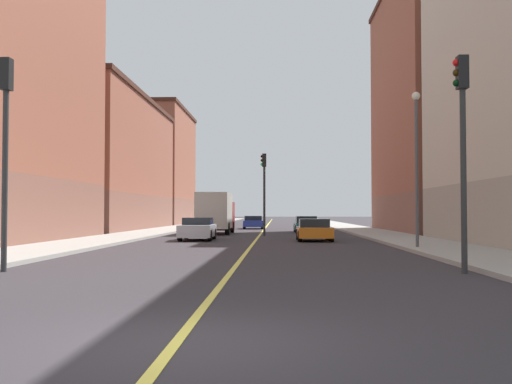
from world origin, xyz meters
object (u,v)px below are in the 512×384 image
building_left_mid (456,106)px  car_white (223,223)px  traffic_light_left_near (462,132)px  car_orange (314,230)px  car_silver (198,229)px  car_teal (306,225)px  traffic_light_median_far (264,182)px  traffic_light_right_near (5,133)px  building_right_distant (144,167)px  box_truck (216,212)px  building_right_midblock (89,164)px  street_lamp_left_near (416,152)px  car_blue (253,222)px

building_left_mid → car_white: (-19.72, 6.06, -9.68)m
traffic_light_left_near → car_orange: bearing=99.3°
building_left_mid → traffic_light_left_near: bearing=-106.5°
traffic_light_left_near → car_orange: traffic_light_left_near is taller
car_white → car_silver: size_ratio=1.03×
building_left_mid → car_teal: 15.76m
car_white → traffic_light_median_far: bearing=-73.5°
traffic_light_right_near → car_silver: size_ratio=1.38×
car_teal → building_right_distant: bearing=125.3°
building_right_distant → box_truck: bearing=-67.8°
building_right_midblock → box_truck: bearing=-34.5°
building_right_distant → car_silver: (12.53, -40.75, -6.74)m
traffic_light_right_near → car_silver: 18.86m
traffic_light_right_near → car_white: 38.90m
building_right_midblock → street_lamp_left_near: (23.23, -27.36, -1.80)m
building_right_midblock → car_orange: size_ratio=6.28×
traffic_light_left_near → traffic_light_median_far: (-5.95, 24.73, -0.12)m
building_left_mid → street_lamp_left_near: 25.29m
car_orange → building_left_mid: bearing=49.7°
car_white → building_left_mid: bearing=-17.1°
building_left_mid → car_silver: bearing=-143.6°
building_right_distant → car_blue: size_ratio=3.89×
traffic_light_left_near → traffic_light_median_far: bearing=103.5°
building_left_mid → traffic_light_right_near: building_left_mid is taller
building_right_midblock → street_lamp_left_near: size_ratio=3.72×
building_right_midblock → car_blue: (14.80, 5.02, -5.42)m
building_left_mid → box_truck: 21.63m
traffic_light_left_near → building_left_mid: bearing=73.5°
car_blue → box_truck: bearing=-99.5°
traffic_light_left_near → traffic_light_right_near: traffic_light_right_near is taller
building_left_mid → building_right_distant: building_left_mid is taller
building_left_mid → traffic_light_median_far: bearing=-153.1°
car_blue → box_truck: (-2.27, -13.64, 1.00)m
traffic_light_median_far → car_blue: size_ratio=1.27×
car_orange → box_truck: bearing=122.6°
traffic_light_right_near → street_lamp_left_near: street_lamp_left_near is taller
building_right_midblock → street_lamp_left_near: bearing=-49.7°
traffic_light_median_far → street_lamp_left_near: 16.62m
building_right_distant → car_blue: (14.80, -17.08, -6.76)m
car_blue → traffic_light_right_near: bearing=-97.0°
street_lamp_left_near → car_blue: bearing=104.6°
traffic_light_median_far → car_white: (-4.13, 13.96, -3.05)m
traffic_light_left_near → car_orange: (-2.92, 17.82, -3.21)m
building_left_mid → car_orange: building_left_mid is taller
traffic_light_left_near → traffic_light_median_far: 25.43m
building_right_distant → street_lamp_left_near: bearing=-64.8°
building_right_distant → building_right_midblock: bearing=-90.0°
car_silver → car_white: bearing=91.1°
traffic_light_median_far → building_right_distant: bearing=115.3°
street_lamp_left_near → box_truck: street_lamp_left_near is taller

